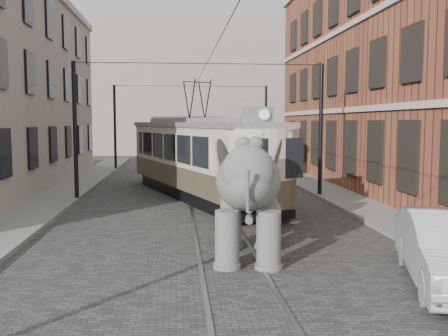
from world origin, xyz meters
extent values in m
plane|color=#464341|center=(0.00, 0.00, 0.00)|extent=(120.00, 120.00, 0.00)
cube|color=slate|center=(6.00, 0.00, 0.07)|extent=(2.00, 60.00, 0.15)
cube|color=slate|center=(-6.50, 0.00, 0.07)|extent=(2.00, 60.00, 0.15)
cube|color=brown|center=(11.00, 9.00, 6.00)|extent=(8.00, 26.00, 12.00)
cube|color=gray|center=(0.00, 40.00, 7.00)|extent=(28.00, 10.00, 14.00)
camera|label=1|loc=(-1.25, -16.08, 3.43)|focal=40.21mm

